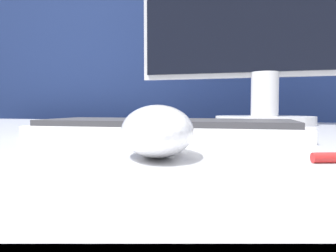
{
  "coord_description": "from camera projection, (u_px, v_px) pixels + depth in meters",
  "views": [
    {
      "loc": [
        0.02,
        -0.43,
        0.81
      ],
      "look_at": [
        -0.06,
        -0.14,
        0.79
      ],
      "focal_mm": 35.0,
      "sensor_mm": 36.0,
      "label": 1
    }
  ],
  "objects": [
    {
      "name": "partition_panel",
      "position": [
        255.0,
        151.0,
        1.07
      ],
      "size": [
        5.0,
        0.03,
        1.33
      ],
      "color": "navy",
      "rests_on": "ground_plane"
    },
    {
      "name": "computer_mouse_near",
      "position": [
        157.0,
        131.0,
        0.28
      ],
      "size": [
        0.09,
        0.12,
        0.04
      ],
      "rotation": [
        0.0,
        0.0,
        0.32
      ],
      "color": "white",
      "rests_on": "desk"
    },
    {
      "name": "keyboard",
      "position": [
        166.0,
        128.0,
        0.47
      ],
      "size": [
        0.38,
        0.16,
        0.02
      ],
      "rotation": [
        0.0,
        0.0,
        0.05
      ],
      "color": "silver",
      "rests_on": "desk"
    }
  ]
}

